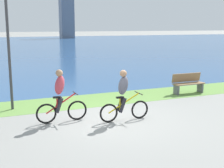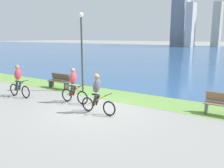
# 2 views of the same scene
# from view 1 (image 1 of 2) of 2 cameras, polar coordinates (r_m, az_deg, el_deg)

# --- Properties ---
(ground_plane) EXTENTS (300.00, 300.00, 0.00)m
(ground_plane) POSITION_cam_1_polar(r_m,az_deg,el_deg) (9.99, -0.00, -6.69)
(ground_plane) COLOR gray
(grass_strip_bayside) EXTENTS (120.00, 2.18, 0.01)m
(grass_strip_bayside) POSITION_cam_1_polar(r_m,az_deg,el_deg) (12.47, -4.85, -3.14)
(grass_strip_bayside) COLOR #6B9947
(grass_strip_bayside) RESTS_ON ground
(bay_water_surface) EXTENTS (300.00, 74.99, 0.00)m
(bay_water_surface) POSITION_cam_1_polar(r_m,az_deg,el_deg) (50.35, -18.51, 6.87)
(bay_water_surface) COLOR #2D568C
(bay_water_surface) RESTS_ON ground
(cyclist_lead) EXTENTS (1.71, 0.52, 1.65)m
(cyclist_lead) POSITION_cam_1_polar(r_m,az_deg,el_deg) (9.68, 2.17, -2.17)
(cyclist_lead) COLOR black
(cyclist_lead) RESTS_ON ground
(cyclist_trailing) EXTENTS (1.64, 0.52, 1.68)m
(cyclist_trailing) POSITION_cam_1_polar(r_m,az_deg,el_deg) (9.68, -9.62, -2.27)
(cyclist_trailing) COLOR black
(cyclist_trailing) RESTS_ON ground
(bench_near_path) EXTENTS (1.50, 0.47, 0.90)m
(bench_near_path) POSITION_cam_1_polar(r_m,az_deg,el_deg) (14.17, 14.01, 0.12)
(bench_near_path) COLOR olive
(bench_near_path) RESTS_ON ground
(lamppost_tall) EXTENTS (0.28, 0.28, 4.42)m
(lamppost_tall) POSITION_cam_1_polar(r_m,az_deg,el_deg) (11.40, -18.94, 9.45)
(lamppost_tall) COLOR #38383D
(lamppost_tall) RESTS_ON ground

